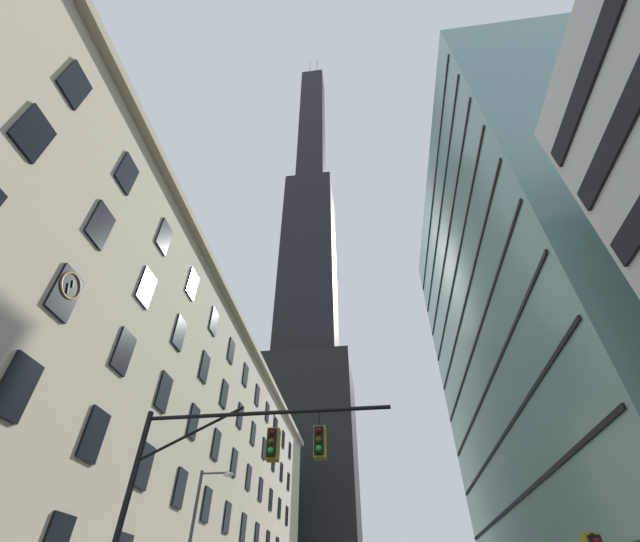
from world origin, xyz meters
TOP-DOWN VIEW (x-y plane):
  - station_building at (-19.55, 28.16)m, footprint 17.77×68.33m
  - dark_skyscraper at (-13.47, 82.20)m, footprint 22.15×22.15m
  - glass_office_midrise at (18.55, 24.12)m, footprint 15.21×35.24m
  - traffic_signal_mast at (-3.22, 4.79)m, footprint 8.98×0.63m
  - street_lamppost at (-7.95, 14.39)m, footprint 1.91×0.32m

SIDE VIEW (x-z plane):
  - street_lamppost at x=-7.95m, z-range 0.85..8.91m
  - traffic_signal_mast at x=-3.22m, z-range 1.78..9.43m
  - station_building at x=-19.55m, z-range -0.02..25.26m
  - glass_office_midrise at x=18.55m, z-range 0.00..44.39m
  - dark_skyscraper at x=-13.47m, z-range -45.94..184.62m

